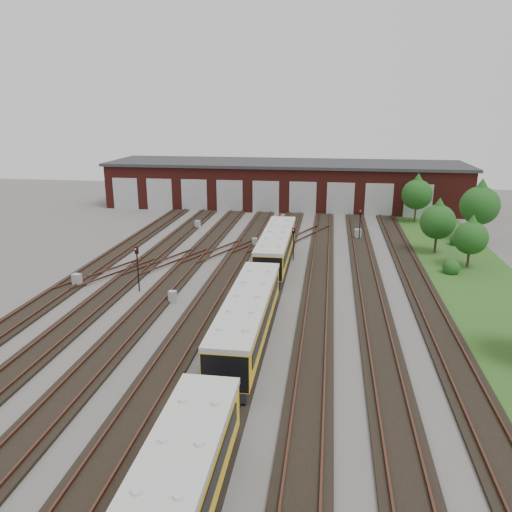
# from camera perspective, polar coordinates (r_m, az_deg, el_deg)

# --- Properties ---
(ground) EXTENTS (120.00, 120.00, 0.00)m
(ground) POSITION_cam_1_polar(r_m,az_deg,el_deg) (36.02, -2.73, -6.14)
(ground) COLOR #4E4B48
(ground) RESTS_ON ground
(track_network) EXTENTS (30.40, 70.00, 0.33)m
(track_network) POSITION_cam_1_polar(r_m,az_deg,el_deg) (36.54, -2.81, -5.62)
(track_network) COLOR black
(track_network) RESTS_ON ground
(maintenance_shed) EXTENTS (51.00, 12.50, 6.35)m
(maintenance_shed) POSITION_cam_1_polar(r_m,az_deg,el_deg) (73.61, 3.29, 8.25)
(maintenance_shed) COLOR #521914
(maintenance_shed) RESTS_ON ground
(grass_verge) EXTENTS (8.00, 55.00, 0.05)m
(grass_verge) POSITION_cam_1_polar(r_m,az_deg,el_deg) (46.46, 23.56, -2.21)
(grass_verge) COLOR #1E4717
(grass_verge) RESTS_ON ground
(metro_train) EXTENTS (2.50, 45.64, 2.82)m
(metro_train) POSITION_cam_1_polar(r_m,az_deg,el_deg) (30.24, -0.96, -7.08)
(metro_train) COLOR black
(metro_train) RESTS_ON ground
(signal_mast_0) EXTENTS (0.32, 0.31, 3.64)m
(signal_mast_0) POSITION_cam_1_polar(r_m,az_deg,el_deg) (39.76, -13.40, -0.82)
(signal_mast_0) COLOR black
(signal_mast_0) RESTS_ON ground
(signal_mast_1) EXTENTS (0.25, 0.24, 2.98)m
(signal_mast_1) POSITION_cam_1_polar(r_m,az_deg,el_deg) (53.80, 2.71, 3.70)
(signal_mast_1) COLOR black
(signal_mast_1) RESTS_ON ground
(signal_mast_2) EXTENTS (0.28, 0.27, 3.12)m
(signal_mast_2) POSITION_cam_1_polar(r_m,az_deg,el_deg) (46.89, 4.32, 1.86)
(signal_mast_2) COLOR black
(signal_mast_2) RESTS_ON ground
(signal_mast_3) EXTENTS (0.31, 0.30, 3.41)m
(signal_mast_3) POSITION_cam_1_polar(r_m,az_deg,el_deg) (55.01, 11.81, 3.96)
(signal_mast_3) COLOR black
(signal_mast_3) RESTS_ON ground
(relay_cabinet_0) EXTENTS (0.71, 0.62, 1.07)m
(relay_cabinet_0) POSITION_cam_1_polar(r_m,az_deg,el_deg) (42.80, -19.77, -2.62)
(relay_cabinet_0) COLOR #999C9E
(relay_cabinet_0) RESTS_ON ground
(relay_cabinet_1) EXTENTS (0.65, 0.58, 0.94)m
(relay_cabinet_1) POSITION_cam_1_polar(r_m,az_deg,el_deg) (60.12, -6.69, 3.60)
(relay_cabinet_1) COLOR #999C9E
(relay_cabinet_1) RESTS_ON ground
(relay_cabinet_2) EXTENTS (0.57, 0.49, 0.91)m
(relay_cabinet_2) POSITION_cam_1_polar(r_m,az_deg,el_deg) (37.59, -9.51, -4.62)
(relay_cabinet_2) COLOR #999C9E
(relay_cabinet_2) RESTS_ON ground
(relay_cabinet_3) EXTENTS (0.60, 0.54, 0.87)m
(relay_cabinet_3) POSITION_cam_1_polar(r_m,az_deg,el_deg) (51.94, -0.14, 1.59)
(relay_cabinet_3) COLOR #999C9E
(relay_cabinet_3) RESTS_ON ground
(relay_cabinet_4) EXTENTS (0.76, 0.67, 1.12)m
(relay_cabinet_4) POSITION_cam_1_polar(r_m,az_deg,el_deg) (55.94, 11.55, 2.48)
(relay_cabinet_4) COLOR #999C9E
(relay_cabinet_4) RESTS_ON ground
(tree_0) EXTENTS (3.73, 3.73, 6.18)m
(tree_0) POSITION_cam_1_polar(r_m,az_deg,el_deg) (65.42, 17.94, 7.09)
(tree_0) COLOR #362718
(tree_0) RESTS_ON ground
(tree_1) EXTENTS (3.39, 3.39, 5.61)m
(tree_1) POSITION_cam_1_polar(r_m,az_deg,el_deg) (51.78, 20.10, 4.13)
(tree_1) COLOR #362718
(tree_1) RESTS_ON ground
(tree_2) EXTENTS (4.10, 4.10, 6.79)m
(tree_2) POSITION_cam_1_polar(r_m,az_deg,el_deg) (58.41, 24.26, 5.76)
(tree_2) COLOR #362718
(tree_2) RESTS_ON ground
(tree_3) EXTENTS (2.96, 2.96, 4.91)m
(tree_3) POSITION_cam_1_polar(r_m,az_deg,el_deg) (48.17, 23.39, 2.33)
(tree_3) COLOR #362718
(tree_3) RESTS_ON ground
(bush_0) EXTENTS (1.49, 1.49, 1.49)m
(bush_0) POSITION_cam_1_polar(r_m,az_deg,el_deg) (46.55, 21.46, -1.00)
(bush_0) COLOR #134112
(bush_0) RESTS_ON ground
(bush_1) EXTENTS (1.34, 1.34, 1.34)m
(bush_1) POSITION_cam_1_polar(r_m,az_deg,el_deg) (62.28, 20.28, 3.32)
(bush_1) COLOR #134112
(bush_1) RESTS_ON ground
(bush_2) EXTENTS (1.52, 1.52, 1.52)m
(bush_2) POSITION_cam_1_polar(r_m,az_deg,el_deg) (56.32, 22.04, 1.89)
(bush_2) COLOR #134112
(bush_2) RESTS_ON ground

